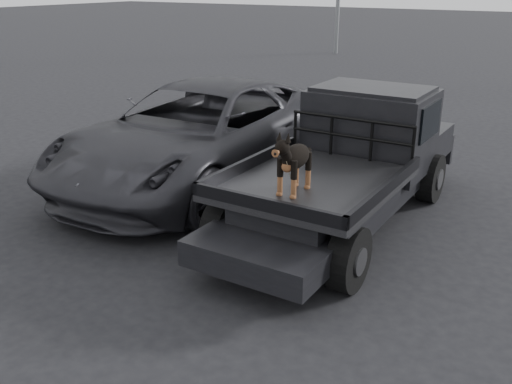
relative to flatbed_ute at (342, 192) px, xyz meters
The scene contains 6 objects.
ground 1.77m from the flatbed_ute, 73.88° to the right, with size 120.00×120.00×0.00m, color black.
flatbed_ute is the anchor object (origin of this frame).
ute_cab 1.31m from the flatbed_ute, 90.00° to the left, with size 1.72×1.30×0.88m, color black, non-canonical shape.
headache_rack 0.76m from the flatbed_ute, 90.00° to the left, with size 1.80×0.08×0.55m, color black, non-canonical shape.
dog 1.65m from the flatbed_ute, 90.69° to the right, with size 0.32×0.60×0.74m, color black, non-canonical shape.
parked_suv 2.85m from the flatbed_ute, behind, with size 2.75×5.96×1.66m, color #2E2E34.
Camera 1 is at (2.46, -5.39, 3.30)m, focal length 40.00 mm.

